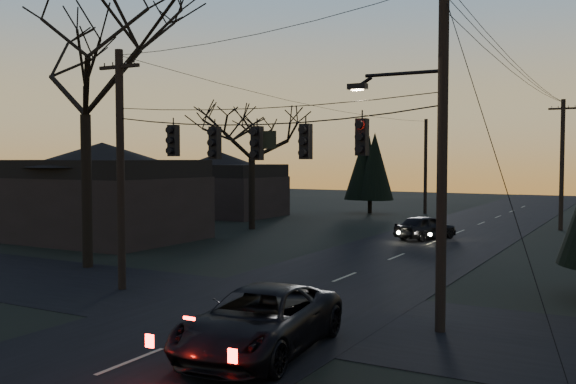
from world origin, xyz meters
The scene contains 14 objects.
main_road centered at (0.00, 20.00, 0.01)m, with size 8.00×120.00×0.02m, color black.
cross_road centered at (0.00, 10.00, 0.01)m, with size 60.00×7.00×0.02m, color black.
utility_pole_right centered at (5.50, 10.00, 0.00)m, with size 5.00×0.30×10.00m, color black, non-canonical shape.
utility_pole_left centered at (-6.00, 10.00, 0.00)m, with size 1.80×0.30×8.50m, color black, non-canonical shape.
utility_pole_far_r centered at (5.50, 38.00, 0.00)m, with size 1.80×0.30×8.50m, color black, non-canonical shape.
utility_pole_far_l centered at (-6.00, 46.00, 0.00)m, with size 0.30×0.30×8.00m, color black, non-canonical shape.
span_signal_assembly centered at (-0.24, 10.00, 5.23)m, with size 11.50×0.44×1.61m.
bare_tree_left centered at (-10.61, 12.76, 9.16)m, with size 9.85×9.85×13.10m.
bare_tree_dist centered at (-12.47, 28.84, 6.55)m, with size 6.53×6.53×9.38m.
evergreen_dist centered at (-10.34, 44.35, 3.77)m, with size 3.25×3.25×6.36m.
house_left_near centered at (-17.00, 20.00, 2.80)m, with size 10.00×8.00×5.60m.
house_left_far centered at (-20.00, 36.00, 2.60)m, with size 9.00×7.00×5.20m.
suv_near centered at (2.23, 6.05, 0.77)m, with size 2.55×5.53×1.54m, color black.
sedan_oncoming_a centered at (-0.80, 29.17, 0.70)m, with size 1.65×4.11×1.40m, color black.
Camera 1 is at (10.24, -6.91, 4.68)m, focal length 40.00 mm.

